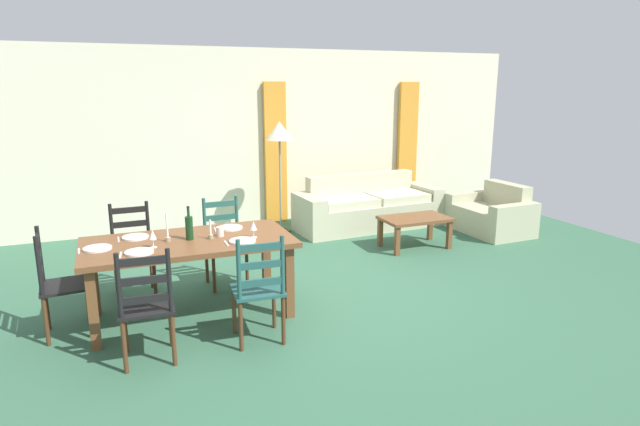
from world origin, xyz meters
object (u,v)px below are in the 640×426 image
object	(u,v)px
coffee_table	(415,222)
dining_chair_near_left	(146,306)
dining_table	(189,249)
couch	(367,208)
wine_glass_near_right	(253,226)
standing_lamp	(279,138)
dining_chair_head_west	(58,283)
armchair_upholstered	(493,215)
dining_chair_near_right	(259,289)
dining_chair_far_left	(133,250)
dining_chair_far_right	(224,242)
wine_glass_near_left	(153,236)
wine_bottle	(189,227)
coffee_cup_primary	(220,232)

from	to	relation	value
coffee_table	dining_chair_near_left	bearing A→B (deg)	-152.31
dining_table	couch	world-z (taller)	couch
wine_glass_near_right	standing_lamp	xyz separation A→B (m)	(1.12, 2.66, 0.55)
dining_chair_near_left	couch	world-z (taller)	dining_chair_near_left
dining_chair_head_west	armchair_upholstered	bearing A→B (deg)	13.05
dining_chair_near_right	wine_glass_near_right	distance (m)	0.73
dining_chair_far_left	dining_chair_head_west	world-z (taller)	same
dining_chair_far_left	dining_chair_far_right	bearing A→B (deg)	-3.95
wine_glass_near_left	coffee_table	bearing A→B (deg)	19.68
dining_chair_near_right	standing_lamp	distance (m)	3.63
coffee_table	dining_table	bearing A→B (deg)	-160.55
dining_chair_head_west	armchair_upholstered	xyz separation A→B (m)	(5.79, 1.34, -0.23)
dining_chair_near_right	couch	bearing A→B (deg)	49.94
coffee_table	standing_lamp	distance (m)	2.27
dining_chair_far_right	dining_chair_head_west	distance (m)	1.75
dining_chair_near_right	wine_glass_near_right	size ratio (longest dim) A/B	5.96
wine_glass_near_left	wine_bottle	bearing A→B (deg)	22.22
coffee_table	armchair_upholstered	distance (m)	1.55
coffee_table	couch	bearing A→B (deg)	94.47
coffee_cup_primary	wine_bottle	bearing A→B (deg)	-178.87
wine_bottle	coffee_table	size ratio (longest dim) A/B	0.35
standing_lamp	coffee_table	bearing A→B (deg)	-44.16
dining_table	dining_chair_near_right	world-z (taller)	dining_chair_near_right
couch	wine_bottle	bearing A→B (deg)	-142.62
armchair_upholstered	wine_bottle	bearing A→B (deg)	-163.78
dining_chair_far_right	dining_chair_head_west	bearing A→B (deg)	-156.48
dining_chair_near_left	coffee_cup_primary	distance (m)	1.14
couch	coffee_table	bearing A→B (deg)	-85.53
wine_glass_near_right	couch	distance (m)	3.54
wine_bottle	armchair_upholstered	bearing A→B (deg)	16.22
dining_chair_near_right	armchair_upholstered	xyz separation A→B (m)	(4.22, 2.13, -0.23)
dining_chair_near_left	standing_lamp	xyz separation A→B (m)	(2.15, 3.29, 0.93)
couch	standing_lamp	distance (m)	1.76
dining_chair_far_right	wine_glass_near_right	size ratio (longest dim) A/B	5.96
dining_chair_head_west	wine_glass_near_right	world-z (taller)	dining_chair_head_west
wine_bottle	coffee_cup_primary	bearing A→B (deg)	1.13
dining_table	coffee_cup_primary	distance (m)	0.33
dining_chair_near_left	coffee_cup_primary	world-z (taller)	dining_chair_near_left
dining_chair_far_right	standing_lamp	bearing A→B (deg)	55.72
coffee_table	wine_glass_near_right	bearing A→B (deg)	-153.74
dining_chair_head_west	wine_glass_near_right	size ratio (longest dim) A/B	5.96
dining_chair_near_left	coffee_table	world-z (taller)	dining_chair_near_left
wine_glass_near_right	armchair_upholstered	world-z (taller)	wine_glass_near_right
dining_table	wine_bottle	world-z (taller)	wine_bottle
dining_chair_far_right	wine_bottle	world-z (taller)	wine_bottle
dining_chair_far_right	dining_chair_head_west	xyz separation A→B (m)	(-1.60, -0.70, 0.00)
dining_table	dining_chair_near_left	size ratio (longest dim) A/B	1.98
dining_chair_near_right	dining_chair_far_right	xyz separation A→B (m)	(0.03, 1.48, 0.00)
dining_chair_far_right	armchair_upholstered	size ratio (longest dim) A/B	0.81
dining_chair_far_left	armchair_upholstered	distance (m)	5.17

